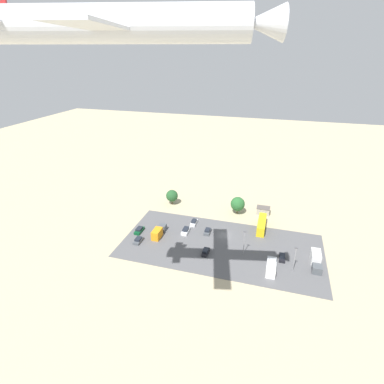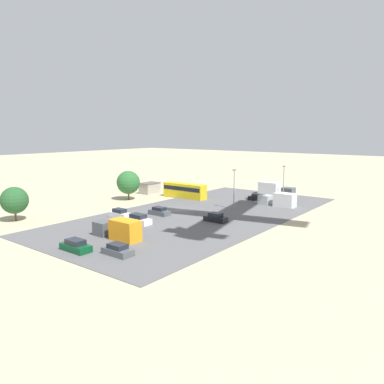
# 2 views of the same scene
# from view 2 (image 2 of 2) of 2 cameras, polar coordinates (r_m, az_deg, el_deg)

# --- Properties ---
(ground_plane) EXTENTS (400.00, 400.00, 0.00)m
(ground_plane) POSITION_cam_2_polar(r_m,az_deg,el_deg) (74.13, -2.14, -2.76)
(ground_plane) COLOR tan
(parking_lot_surface) EXTENTS (61.84, 29.91, 0.08)m
(parking_lot_surface) POSITION_cam_2_polar(r_m,az_deg,el_deg) (70.49, 1.64, -3.36)
(parking_lot_surface) COLOR #565659
(parking_lot_surface) RESTS_ON ground
(shed_building) EXTENTS (4.87, 3.45, 2.70)m
(shed_building) POSITION_cam_2_polar(r_m,az_deg,el_deg) (94.26, -6.47, 0.61)
(shed_building) COLOR #9E998E
(shed_building) RESTS_ON ground
(bus) EXTENTS (2.59, 11.02, 3.33)m
(bus) POSITION_cam_2_polar(r_m,az_deg,el_deg) (87.09, -1.13, 0.30)
(bus) COLOR gold
(bus) RESTS_ON ground
(parked_car_0) EXTENTS (1.95, 4.52, 1.54)m
(parked_car_0) POSITION_cam_2_polar(r_m,az_deg,el_deg) (51.20, -17.31, -7.87)
(parked_car_0) COLOR #0C4723
(parked_car_0) RESTS_ON ground
(parked_car_1) EXTENTS (1.84, 4.09, 1.49)m
(parked_car_1) POSITION_cam_2_polar(r_m,az_deg,el_deg) (69.63, -5.01, -2.99)
(parked_car_1) COLOR #4C5156
(parked_car_1) RESTS_ON ground
(parked_car_2) EXTENTS (1.97, 4.72, 1.66)m
(parked_car_2) POSITION_cam_2_polar(r_m,az_deg,el_deg) (63.49, -8.21, -4.18)
(parked_car_2) COLOR silver
(parked_car_2) RESTS_ON ground
(parked_car_3) EXTENTS (1.98, 4.16, 1.43)m
(parked_car_3) POSITION_cam_2_polar(r_m,az_deg,el_deg) (48.37, -11.26, -8.68)
(parked_car_3) COLOR #4C5156
(parked_car_3) RESTS_ON ground
(parked_car_4) EXTENTS (1.76, 4.19, 1.61)m
(parked_car_4) POSITION_cam_2_polar(r_m,az_deg,el_deg) (68.51, -10.97, -3.28)
(parked_car_4) COLOR silver
(parked_car_4) RESTS_ON ground
(parked_car_5) EXTENTS (1.76, 4.05, 1.52)m
(parked_car_5) POSITION_cam_2_polar(r_m,az_deg,el_deg) (64.48, 3.61, -3.95)
(parked_car_5) COLOR black
(parked_car_5) RESTS_ON ground
(parked_car_6) EXTENTS (1.73, 4.07, 1.48)m
(parked_car_6) POSITION_cam_2_polar(r_m,az_deg,el_deg) (84.98, 9.94, -0.87)
(parked_car_6) COLOR black
(parked_car_6) RESTS_ON ground
(parked_truck_0) EXTENTS (2.53, 7.63, 2.81)m
(parked_truck_0) POSITION_cam_2_polar(r_m,az_deg,el_deg) (79.49, 13.13, -1.18)
(parked_truck_0) COLOR #ADB2B7
(parked_truck_0) RESTS_ON ground
(parked_truck_1) EXTENTS (2.40, 8.14, 2.97)m
(parked_truck_1) POSITION_cam_2_polar(r_m,az_deg,el_deg) (54.98, -11.08, -5.66)
(parked_truck_1) COLOR #4C5156
(parked_truck_1) RESTS_ON ground
(parked_truck_2) EXTENTS (2.57, 8.82, 3.01)m
(parked_truck_2) POSITION_cam_2_polar(r_m,az_deg,el_deg) (93.17, 12.42, 0.42)
(parked_truck_2) COLOR #4C5156
(parked_truck_2) RESTS_ON ground
(tree_near_shed) EXTENTS (4.67, 4.67, 6.00)m
(tree_near_shed) POSITION_cam_2_polar(r_m,az_deg,el_deg) (71.33, -25.44, -1.15)
(tree_near_shed) COLOR brown
(tree_near_shed) RESTS_ON ground
(tree_apron_mid) EXTENTS (5.26, 5.26, 6.61)m
(tree_apron_mid) POSITION_cam_2_polar(r_m,az_deg,el_deg) (85.70, -9.68, 1.45)
(tree_apron_mid) COLOR brown
(tree_apron_mid) RESTS_ON ground
(light_pole_lot_centre) EXTENTS (0.90, 0.28, 7.92)m
(light_pole_lot_centre) POSITION_cam_2_polar(r_m,az_deg,el_deg) (74.36, 6.43, 0.72)
(light_pole_lot_centre) COLOR gray
(light_pole_lot_centre) RESTS_ON ground
(light_pole_lot_edge) EXTENTS (0.90, 0.28, 7.86)m
(light_pole_lot_edge) POSITION_cam_2_polar(r_m,az_deg,el_deg) (84.95, 13.78, 1.55)
(light_pole_lot_edge) COLOR gray
(light_pole_lot_edge) RESTS_ON ground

